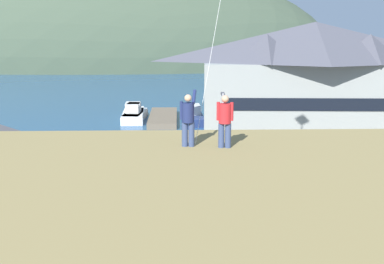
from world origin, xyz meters
The scene contains 17 objects.
ground_plane centered at (0.00, 0.00, 0.00)m, with size 600.00×600.00×0.00m, color #66604C.
parking_lot_pad centered at (0.00, 5.00, 0.05)m, with size 40.00×20.00×0.10m, color gray.
bay_water centered at (0.00, 60.00, 0.01)m, with size 360.00×84.00×0.03m, color navy.
far_hill_west_ridge centered at (-51.54, 120.98, 0.00)m, with size 132.33×55.63×60.36m, color #42513D.
far_hill_east_peak centered at (-24.49, 119.65, 0.00)m, with size 144.84×59.84×60.69m, color #42513D.
harbor_lodge centered at (12.20, 21.48, 5.95)m, with size 22.17×10.12×11.21m.
wharf_dock centered at (-2.31, 31.99, 0.35)m, with size 3.20×10.73×0.70m.
moored_boat_wharfside centered at (-5.86, 32.45, 0.72)m, with size 2.75×7.65×2.16m.
moored_boat_outer_mooring centered at (1.15, 30.84, 0.72)m, with size 2.58×7.04×2.16m.
moored_boat_inner_slip centered at (-5.66, 31.95, 0.72)m, with size 2.68×6.51×2.16m.
parked_car_front_row_red centered at (0.82, 6.45, 1.06)m, with size 4.21×2.08×1.82m.
parked_car_front_row_end centered at (4.65, 1.29, 1.06)m, with size 4.28×2.21×1.82m.
parked_car_corner_spot centered at (-8.14, -0.58, 1.06)m, with size 4.35×2.36×1.82m.
parked_car_mid_row_center centered at (-0.13, -0.50, 1.06)m, with size 4.27×2.20×1.82m.
parking_light_pole centered at (2.67, 10.56, 3.63)m, with size 0.24×0.78×6.01m.
person_kite_flyer centered at (-0.18, -6.79, 7.61)m, with size 0.57×0.64×1.86m.
person_companion centered at (1.02, -6.99, 7.59)m, with size 0.55×0.40×1.74m.
Camera 1 is at (-0.49, -21.72, 10.43)m, focal length 43.23 mm.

